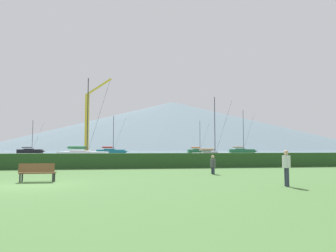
{
  "coord_description": "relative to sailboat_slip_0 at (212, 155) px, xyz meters",
  "views": [
    {
      "loc": [
        4.52,
        -15.0,
        1.8
      ],
      "look_at": [
        12.58,
        42.57,
        5.85
      ],
      "focal_mm": 32.16,
      "sensor_mm": 36.0,
      "label": 1
    }
  ],
  "objects": [
    {
      "name": "distant_hill_central_peak",
      "position": [
        34.84,
        266.84,
        23.95
      ],
      "size": [
        356.3,
        356.3,
        49.05
      ],
      "primitive_type": "cone",
      "color": "slate",
      "rests_on": "ground_plane"
    },
    {
      "name": "harbor_water",
      "position": [
        -17.53,
        107.69,
        -0.57
      ],
      "size": [
        320.0,
        246.0,
        0.0
      ],
      "primitive_type": "cube",
      "color": "slate",
      "rests_on": "ground_plane"
    },
    {
      "name": "sailboat_slip_5",
      "position": [
        -19.1,
        1.12,
        0.12
      ],
      "size": [
        8.24,
        4.31,
        11.98
      ],
      "rotation": [
        0.0,
        0.0,
        -0.29
      ],
      "color": "white",
      "rests_on": "harbor_water"
    },
    {
      "name": "park_bench_near_path",
      "position": [
        -17.54,
        -27.87,
        -0.03
      ],
      "size": [
        1.79,
        0.51,
        0.95
      ],
      "rotation": [
        0.0,
        0.0,
        -0.02
      ],
      "color": "brown",
      "rests_on": "ground_plane"
    },
    {
      "name": "sailboat_slip_7",
      "position": [
        -16.75,
        35.66,
        0.1
      ],
      "size": [
        8.28,
        3.96,
        9.89
      ],
      "rotation": [
        0.0,
        0.0,
        -0.23
      ],
      "color": "#19707A",
      "rests_on": "harbor_water"
    },
    {
      "name": "sailboat_slip_9",
      "position": [
        -41.14,
        50.08,
        0.09
      ],
      "size": [
        7.99,
        2.66,
        9.79
      ],
      "rotation": [
        0.0,
        0.0,
        -0.05
      ],
      "color": "black",
      "rests_on": "harbor_water"
    },
    {
      "name": "person_seated_viewer",
      "position": [
        -7.27,
        -24.86,
        0.12
      ],
      "size": [
        0.36,
        0.56,
        1.25
      ],
      "rotation": [
        0.0,
        0.0,
        0.24
      ],
      "color": "#2D3347",
      "rests_on": "ground_plane"
    },
    {
      "name": "sailboat_slip_0",
      "position": [
        0.0,
        0.0,
        0.0
      ],
      "size": [
        6.78,
        2.24,
        9.43
      ],
      "rotation": [
        0.0,
        0.0,
        -0.04
      ],
      "color": "#9E9EA3",
      "rests_on": "harbor_water"
    },
    {
      "name": "person_standing_walker",
      "position": [
        -5.74,
        -31.4,
        0.4
      ],
      "size": [
        0.36,
        0.57,
        1.65
      ],
      "rotation": [
        0.0,
        0.0,
        -0.13
      ],
      "color": "#2D3347",
      "rests_on": "ground_plane"
    },
    {
      "name": "ground_plane",
      "position": [
        -17.53,
        -29.31,
        -0.57
      ],
      "size": [
        1000.0,
        1000.0,
        0.0
      ],
      "primitive_type": "plane",
      "color": "#477038"
    },
    {
      "name": "sailboat_slip_12",
      "position": [
        20.89,
        40.55,
        0.14
      ],
      "size": [
        8.44,
        4.18,
        12.75
      ],
      "rotation": [
        0.0,
        0.0,
        -0.26
      ],
      "color": "#236B38",
      "rests_on": "harbor_water"
    },
    {
      "name": "sailboat_slip_4",
      "position": [
        9.28,
        46.61,
        0.06
      ],
      "size": [
        7.54,
        2.48,
        9.94
      ],
      "rotation": [
        0.0,
        0.0,
        -0.04
      ],
      "color": "#236B38",
      "rests_on": "harbor_water"
    },
    {
      "name": "hedge_line",
      "position": [
        -17.53,
        -18.31,
        0.06
      ],
      "size": [
        80.0,
        1.2,
        1.26
      ],
      "primitive_type": "cube",
      "color": "#284C23",
      "rests_on": "ground_plane"
    },
    {
      "name": "dock_crane",
      "position": [
        -21.2,
        21.98,
        5.2
      ],
      "size": [
        6.11,
        2.0,
        16.89
      ],
      "color": "#333338",
      "rests_on": "ground_plane"
    },
    {
      "name": "distant_hill_west_ridge",
      "position": [
        55.5,
        324.17,
        27.24
      ],
      "size": [
        332.34,
        332.34,
        55.62
      ],
      "primitive_type": "cone",
      "color": "#425666",
      "rests_on": "ground_plane"
    }
  ]
}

